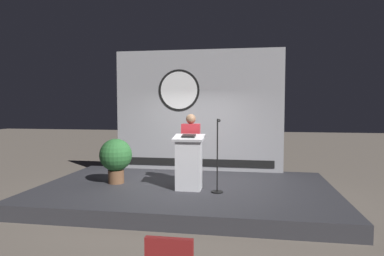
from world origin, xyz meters
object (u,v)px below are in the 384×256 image
object	(u,v)px
speaker_person	(191,149)
microphone_stand	(217,166)
potted_plant	(116,157)
podium	(189,162)

from	to	relation	value
speaker_person	microphone_stand	size ratio (longest dim) A/B	1.05
microphone_stand	potted_plant	world-z (taller)	microphone_stand
speaker_person	microphone_stand	xyz separation A→B (m)	(0.65, -0.58, -0.28)
microphone_stand	speaker_person	bearing A→B (deg)	138.24
podium	microphone_stand	xyz separation A→B (m)	(0.61, -0.10, -0.04)
speaker_person	microphone_stand	bearing A→B (deg)	-41.76
microphone_stand	potted_plant	size ratio (longest dim) A/B	1.48
podium	potted_plant	xyz separation A→B (m)	(-1.75, 0.31, 0.03)
microphone_stand	potted_plant	distance (m)	2.39
speaker_person	podium	bearing A→B (deg)	-85.34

